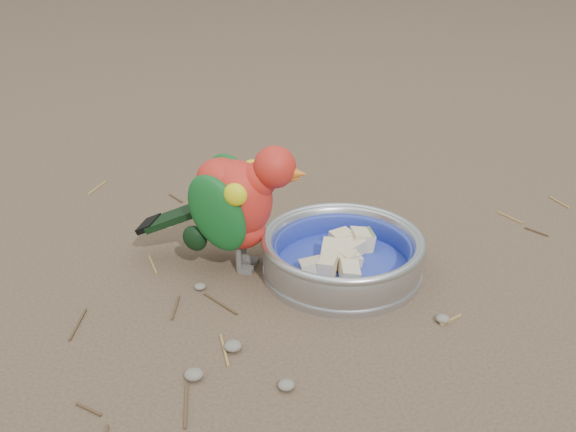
{
  "coord_description": "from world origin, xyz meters",
  "views": [
    {
      "loc": [
        -0.22,
        -0.78,
        0.5
      ],
      "look_at": [
        -0.11,
        0.05,
        0.08
      ],
      "focal_mm": 40.0,
      "sensor_mm": 36.0,
      "label": 1
    }
  ],
  "objects": [
    {
      "name": "ground",
      "position": [
        0.0,
        0.0,
        0.0
      ],
      "size": [
        60.0,
        60.0,
        0.0
      ],
      "primitive_type": "plane",
      "color": "brown"
    },
    {
      "name": "fruit_wedges",
      "position": [
        -0.04,
        0.01,
        0.03
      ],
      "size": [
        0.14,
        0.14,
        0.03
      ],
      "primitive_type": null,
      "color": "beige",
      "rests_on": "food_bowl"
    },
    {
      "name": "food_bowl",
      "position": [
        -0.04,
        0.01,
        0.01
      ],
      "size": [
        0.23,
        0.23,
        0.02
      ],
      "primitive_type": "cylinder",
      "color": "#B2B2BA",
      "rests_on": "ground"
    },
    {
      "name": "lory_parrot",
      "position": [
        -0.19,
        0.06,
        0.09
      ],
      "size": [
        0.26,
        0.18,
        0.19
      ],
      "primitive_type": null,
      "rotation": [
        0.0,
        0.0,
        -1.92
      ],
      "color": "red",
      "rests_on": "ground"
    },
    {
      "name": "bowl_wall",
      "position": [
        -0.04,
        0.01,
        0.04
      ],
      "size": [
        0.23,
        0.23,
        0.04
      ],
      "primitive_type": null,
      "color": "#B2B2BA",
      "rests_on": "food_bowl"
    },
    {
      "name": "ground_debris",
      "position": [
        0.04,
        0.02,
        0.0
      ],
      "size": [
        0.9,
        0.8,
        0.01
      ],
      "primitive_type": null,
      "color": "olive",
      "rests_on": "ground"
    }
  ]
}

